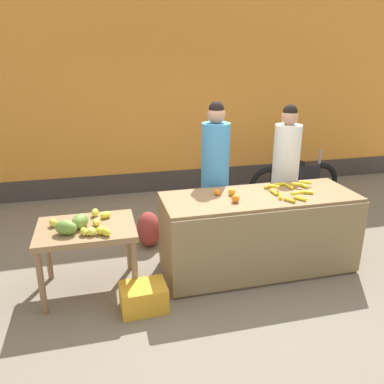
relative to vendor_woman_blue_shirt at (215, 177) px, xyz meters
The scene contains 12 objects.
ground_plane 1.13m from the vendor_woman_blue_shirt, 95.73° to the right, with size 24.00×24.00×0.00m, color #756B5B.
market_wall_back 2.54m from the vendor_woman_blue_shirt, 91.51° to the left, with size 9.35×0.23×3.44m.
fruit_stall_counter 0.88m from the vendor_woman_blue_shirt, 63.84° to the right, with size 2.15×0.81×0.89m.
side_table_wooden 1.70m from the vendor_woman_blue_shirt, 157.53° to the right, with size 0.97×0.73×0.72m.
banana_bunch_pile 0.92m from the vendor_woman_blue_shirt, 42.26° to the right, with size 0.57×0.59×0.07m.
orange_pile 0.64m from the vendor_woman_blue_shirt, 93.19° to the right, with size 0.23×0.33×0.09m.
mango_papaya_pile 1.75m from the vendor_woman_blue_shirt, 156.13° to the right, with size 0.64×0.64×0.14m.
vendor_woman_blue_shirt is the anchor object (origin of this frame).
vendor_woman_white_shirt 0.97m from the vendor_woman_blue_shirt, ahead, with size 0.34×0.34×1.78m.
parked_motorcycle 2.19m from the vendor_woman_blue_shirt, 34.14° to the left, with size 1.60×0.18×0.88m.
produce_crate 1.73m from the vendor_woman_blue_shirt, 133.32° to the right, with size 0.44×0.32×0.26m, color gold.
produce_sack 1.09m from the vendor_woman_blue_shirt, 165.47° to the left, with size 0.36×0.30×0.46m, color maroon.
Camera 1 is at (-1.31, -3.70, 2.34)m, focal length 36.33 mm.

